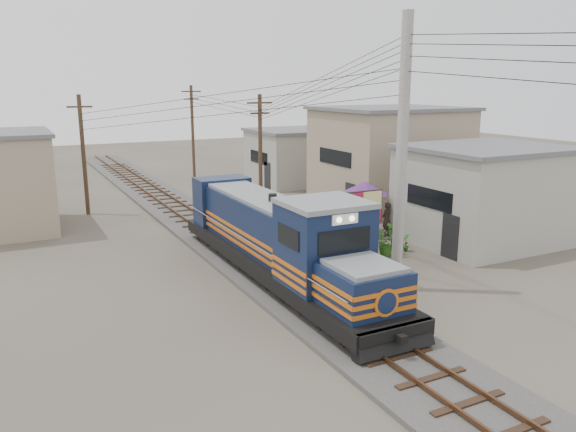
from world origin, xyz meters
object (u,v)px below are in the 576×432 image
locomotive (279,241)px  market_umbrella (365,188)px  billboard (362,209)px  vendor (386,219)px

locomotive → market_umbrella: size_ratio=4.76×
billboard → vendor: (3.31, 2.62, -1.38)m
billboard → market_umbrella: bearing=55.1°
locomotive → vendor: (7.77, 3.47, -0.76)m
locomotive → market_umbrella: bearing=32.0°
billboard → vendor: bearing=39.3°
locomotive → vendor: bearing=24.1°
locomotive → market_umbrella: (7.02, 4.39, 0.78)m
locomotive → billboard: locomotive is taller
billboard → locomotive: bearing=-168.3°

